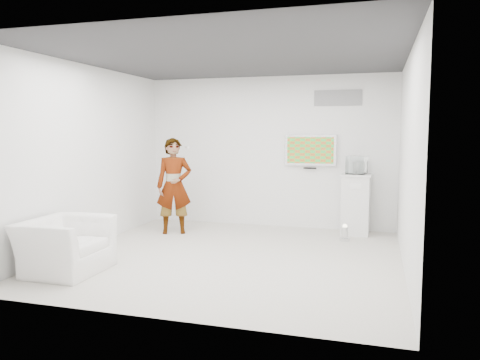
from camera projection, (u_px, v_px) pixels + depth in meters
The scene contains 10 objects.
room at pixel (231, 159), 7.02m from camera, with size 5.01×5.01×3.00m.
tv at pixel (310, 150), 9.11m from camera, with size 1.00×0.08×0.60m, color silver.
logo_decal at pixel (338, 98), 8.91m from camera, with size 0.90×0.02×0.30m, color gray.
person at pixel (174, 186), 8.76m from camera, with size 0.65×0.43×1.79m, color white.
armchair at pixel (65, 245), 6.38m from camera, with size 1.12×0.98×0.73m, color white.
pedestal at pixel (356, 204), 8.69m from camera, with size 0.55×0.55×1.13m, color silver.
floor_uplight at pixel (345, 233), 8.19m from camera, with size 0.18×0.18×0.28m, color silver.
vitrine at pixel (357, 165), 8.62m from camera, with size 0.33×0.33×0.33m, color silver.
console at pixel (357, 168), 8.62m from camera, with size 0.05×0.16×0.22m, color silver.
wii_remote at pixel (187, 147), 8.86m from camera, with size 0.04×0.14×0.04m, color silver.
Camera 1 is at (2.10, -6.69, 1.91)m, focal length 35.00 mm.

